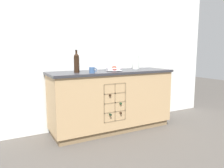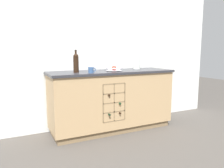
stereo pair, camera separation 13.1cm
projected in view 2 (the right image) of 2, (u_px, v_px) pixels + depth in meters
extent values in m
plane|color=#4C4742|center=(112.00, 129.00, 3.44)|extent=(14.00, 14.00, 0.00)
cube|color=silver|center=(103.00, 48.00, 3.56)|extent=(4.40, 0.06, 2.55)
cube|color=olive|center=(112.00, 126.00, 3.43)|extent=(1.81, 0.51, 0.09)
cube|color=tan|center=(112.00, 99.00, 3.36)|extent=(1.87, 0.57, 0.80)
cube|color=#2D2D33|center=(112.00, 72.00, 3.30)|extent=(1.91, 0.61, 0.03)
cube|color=olive|center=(111.00, 101.00, 3.16)|extent=(0.34, 0.01, 0.54)
cube|color=olive|center=(102.00, 103.00, 3.04)|extent=(0.02, 0.10, 0.54)
cube|color=olive|center=(123.00, 101.00, 3.18)|extent=(0.02, 0.10, 0.54)
cube|color=olive|center=(113.00, 120.00, 3.15)|extent=(0.34, 0.10, 0.02)
cube|color=olive|center=(113.00, 111.00, 3.13)|extent=(0.34, 0.10, 0.02)
cube|color=olive|center=(113.00, 102.00, 3.11)|extent=(0.34, 0.10, 0.02)
cube|color=olive|center=(113.00, 93.00, 3.09)|extent=(0.34, 0.10, 0.02)
cube|color=olive|center=(113.00, 83.00, 3.07)|extent=(0.34, 0.10, 0.02)
cube|color=olive|center=(113.00, 102.00, 3.11)|extent=(0.02, 0.10, 0.54)
cylinder|color=black|center=(105.00, 112.00, 3.17)|extent=(0.07, 0.19, 0.07)
cylinder|color=black|center=(109.00, 114.00, 3.05)|extent=(0.03, 0.08, 0.03)
cylinder|color=black|center=(115.00, 110.00, 3.26)|extent=(0.07, 0.19, 0.07)
cylinder|color=black|center=(119.00, 113.00, 3.14)|extent=(0.03, 0.08, 0.03)
cylinder|color=#19381E|center=(115.00, 101.00, 3.24)|extent=(0.08, 0.18, 0.08)
cylinder|color=#19381E|center=(119.00, 103.00, 3.12)|extent=(0.03, 0.08, 0.03)
cylinder|color=black|center=(103.00, 93.00, 3.17)|extent=(0.08, 0.22, 0.08)
cylinder|color=black|center=(108.00, 95.00, 3.03)|extent=(0.03, 0.09, 0.03)
cylinder|color=silver|center=(114.00, 71.00, 3.24)|extent=(0.11, 0.11, 0.01)
cone|color=silver|center=(114.00, 69.00, 3.23)|extent=(0.23, 0.23, 0.05)
torus|color=silver|center=(114.00, 68.00, 3.23)|extent=(0.25, 0.25, 0.02)
sphere|color=red|center=(114.00, 68.00, 3.24)|extent=(0.07, 0.07, 0.07)
sphere|color=red|center=(114.00, 68.00, 3.17)|extent=(0.07, 0.07, 0.07)
cylinder|color=silver|center=(137.00, 62.00, 3.62)|extent=(0.11, 0.11, 0.22)
torus|color=silver|center=(137.00, 56.00, 3.61)|extent=(0.12, 0.12, 0.01)
torus|color=silver|center=(140.00, 62.00, 3.65)|extent=(0.12, 0.01, 0.12)
cylinder|color=#385684|center=(91.00, 70.00, 2.95)|extent=(0.07, 0.07, 0.08)
torus|color=#385684|center=(94.00, 70.00, 2.96)|extent=(0.06, 0.01, 0.06)
cylinder|color=black|center=(76.00, 65.00, 3.01)|extent=(0.08, 0.08, 0.21)
sphere|color=black|center=(76.00, 56.00, 3.00)|extent=(0.07, 0.07, 0.07)
cylinder|color=black|center=(76.00, 54.00, 2.99)|extent=(0.03, 0.03, 0.09)
cylinder|color=black|center=(76.00, 50.00, 2.98)|extent=(0.03, 0.03, 0.01)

